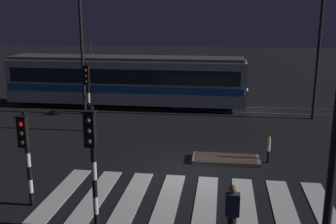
% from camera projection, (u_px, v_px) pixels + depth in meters
% --- Properties ---
extents(ground_plane, '(120.00, 120.00, 0.00)m').
position_uv_depth(ground_plane, '(192.00, 174.00, 14.87)').
color(ground_plane, black).
extents(rail_near, '(80.00, 0.12, 0.03)m').
position_uv_depth(rail_near, '(205.00, 111.00, 24.46)').
color(rail_near, '#59595E').
rests_on(rail_near, ground).
extents(rail_far, '(80.00, 0.12, 0.03)m').
position_uv_depth(rail_far, '(206.00, 106.00, 25.84)').
color(rail_far, '#59595E').
rests_on(rail_far, ground).
extents(crosswalk_zebra, '(9.17, 4.21, 0.02)m').
position_uv_depth(crosswalk_zebra, '(187.00, 202.00, 12.67)').
color(crosswalk_zebra, silver).
rests_on(crosswalk_zebra, ground).
extents(traffic_island, '(2.72, 1.16, 0.18)m').
position_uv_depth(traffic_island, '(226.00, 159.00, 16.18)').
color(traffic_island, slate).
rests_on(traffic_island, ground).
extents(traffic_light_corner_far_left, '(0.36, 0.42, 3.50)m').
position_uv_depth(traffic_light_corner_far_left, '(87.00, 87.00, 19.77)').
color(traffic_light_corner_far_left, black).
rests_on(traffic_light_corner_far_left, ground).
extents(traffic_light_kerb_mid_left, '(0.36, 0.42, 3.56)m').
position_uv_depth(traffic_light_kerb_mid_left, '(92.00, 152.00, 10.38)').
color(traffic_light_kerb_mid_left, black).
rests_on(traffic_light_kerb_mid_left, ground).
extents(traffic_light_corner_near_left, '(0.36, 0.42, 3.04)m').
position_uv_depth(traffic_light_corner_near_left, '(25.00, 146.00, 11.91)').
color(traffic_light_corner_near_left, black).
rests_on(traffic_light_corner_near_left, ground).
extents(street_lamp_trackside_right, '(0.44, 1.21, 7.16)m').
position_uv_depth(street_lamp_trackside_right, '(321.00, 39.00, 21.44)').
color(street_lamp_trackside_right, black).
rests_on(street_lamp_trackside_right, ground).
extents(street_lamp_trackside_left, '(0.44, 1.21, 7.73)m').
position_uv_depth(street_lamp_trackside_left, '(80.00, 32.00, 22.56)').
color(street_lamp_trackside_left, black).
rests_on(street_lamp_trackside_left, ground).
extents(tram, '(15.31, 2.58, 4.15)m').
position_uv_depth(tram, '(126.00, 80.00, 25.40)').
color(tram, '#B2BCC1').
rests_on(tram, ground).
extents(pedestrian_waiting_at_kerb, '(0.36, 0.24, 1.71)m').
position_uv_depth(pedestrian_waiting_at_kerb, '(232.00, 215.00, 10.06)').
color(pedestrian_waiting_at_kerb, black).
rests_on(pedestrian_waiting_at_kerb, ground).
extents(bollard_island_edge, '(0.12, 0.12, 1.11)m').
position_uv_depth(bollard_island_edge, '(269.00, 150.00, 15.91)').
color(bollard_island_edge, black).
rests_on(bollard_island_edge, ground).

